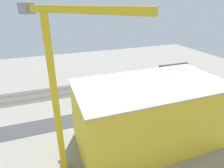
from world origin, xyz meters
TOP-DOWN VIEW (x-y plane):
  - ground_plane at (0.00, 0.00)m, footprint 188.60×188.60m
  - rail_bed at (0.00, -20.33)m, footprint 118.06×15.86m
  - street_asphalt at (0.00, 5.41)m, footprint 117.99×10.57m
  - track_rails at (0.00, -20.33)m, footprint 117.87×9.42m
  - platform_canopy_near at (-6.02, -11.63)m, footprint 51.52×6.17m
  - locomotive at (-14.54, -23.48)m, footprint 14.83×2.78m
  - passenger_coach at (-37.24, -23.48)m, footprint 19.69×3.25m
  - parked_car_0 at (-31.64, 1.92)m, footprint 4.86×2.00m
  - parked_car_1 at (-24.52, 2.28)m, footprint 4.35×1.77m
  - parked_car_2 at (-18.43, 1.69)m, footprint 4.57×1.83m
  - parked_car_3 at (-10.87, 2.20)m, footprint 4.74×1.78m
  - parked_car_4 at (-4.66, 2.55)m, footprint 4.14×1.97m
  - parked_car_5 at (1.66, 1.97)m, footprint 4.84×2.14m
  - parked_car_6 at (8.46, 2.30)m, footprint 4.09×1.82m
  - parked_car_7 at (15.28, 1.67)m, footprint 4.51×1.99m
  - construction_building at (8.62, 24.14)m, footprint 42.02×22.34m
  - construction_roof_slab at (8.62, 24.14)m, footprint 42.63×22.95m
  - tower_crane at (33.21, 28.59)m, footprint 17.70×21.51m
  - box_truck_0 at (20.43, 8.76)m, footprint 9.97×3.19m
  - box_truck_1 at (-2.38, 8.01)m, footprint 9.93×2.89m
  - street_tree_0 at (17.25, 9.80)m, footprint 4.21×4.21m
  - street_tree_1 at (21.74, 10.33)m, footprint 5.09×5.09m
  - street_tree_2 at (-33.08, 9.78)m, footprint 5.25×5.25m
  - traffic_light at (22.89, 9.65)m, footprint 0.50×0.36m

SIDE VIEW (x-z plane):
  - ground_plane at x=0.00m, z-range 0.00..0.00m
  - rail_bed at x=0.00m, z-range 0.00..0.01m
  - street_asphalt at x=0.00m, z-range 0.00..0.01m
  - track_rails at x=0.00m, z-range 0.12..0.24m
  - parked_car_3 at x=-10.87m, z-range -0.08..1.49m
  - parked_car_6 at x=8.46m, z-range -0.09..1.58m
  - parked_car_2 at x=-18.43m, z-range -0.09..1.65m
  - parked_car_7 at x=15.28m, z-range -0.10..1.65m
  - parked_car_5 at x=1.66m, z-range -0.11..1.66m
  - parked_car_1 at x=-24.52m, z-range -0.09..1.66m
  - parked_car_4 at x=-4.66m, z-range -0.11..1.69m
  - parked_car_0 at x=-31.64m, z-range -0.11..1.74m
  - box_truck_0 at x=20.43m, z-range -0.02..3.22m
  - box_truck_1 at x=-2.38m, z-range -0.01..3.40m
  - locomotive at x=-14.54m, z-range -0.73..4.17m
  - passenger_coach at x=-37.24m, z-range 0.16..6.19m
  - platform_canopy_near at x=-6.02m, z-range 1.88..6.03m
  - traffic_light at x=22.89m, z-range 1.01..7.04m
  - street_tree_0 at x=17.25m, z-range 1.41..8.53m
  - street_tree_2 at x=-33.08m, z-range 1.31..9.23m
  - street_tree_1 at x=21.74m, z-range 1.54..9.74m
  - construction_building at x=8.62m, z-range 0.00..19.06m
  - construction_roof_slab at x=8.62m, z-range 19.06..19.46m
  - tower_crane at x=33.21m, z-range 3.46..43.26m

